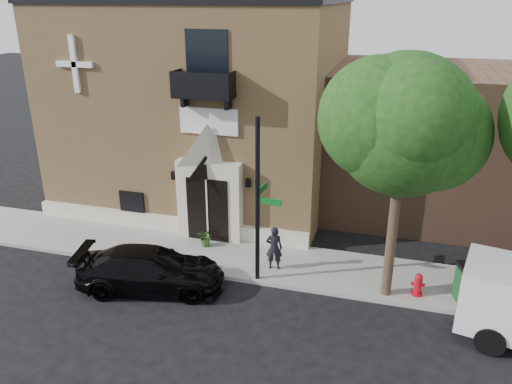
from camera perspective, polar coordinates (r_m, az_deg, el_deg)
ground at (r=17.96m, az=-5.24°, el=-9.73°), size 120.00×120.00×0.00m
sidewalk at (r=18.86m, az=-0.75°, el=-7.72°), size 42.00×3.00×0.15m
church at (r=24.31m, az=-5.55°, el=10.40°), size 12.20×11.01×9.30m
street_tree_left at (r=15.00m, az=16.69°, el=7.42°), size 4.97×4.38×7.77m
black_sedan at (r=17.32m, az=-11.92°, el=-8.67°), size 5.25×3.03×1.43m
street_sign at (r=16.28m, az=0.26°, el=-1.13°), size 0.90×0.94×5.70m
fire_hydrant at (r=17.32m, az=18.01°, el=-10.03°), size 0.45×0.36×0.78m
dumpster at (r=17.55m, az=25.18°, el=-9.72°), size 2.16×1.56×1.27m
planter at (r=19.60m, az=-5.72°, el=-5.22°), size 0.73×0.67×0.70m
pedestrian_near at (r=17.79m, az=2.09°, el=-6.40°), size 0.65×0.48×1.63m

